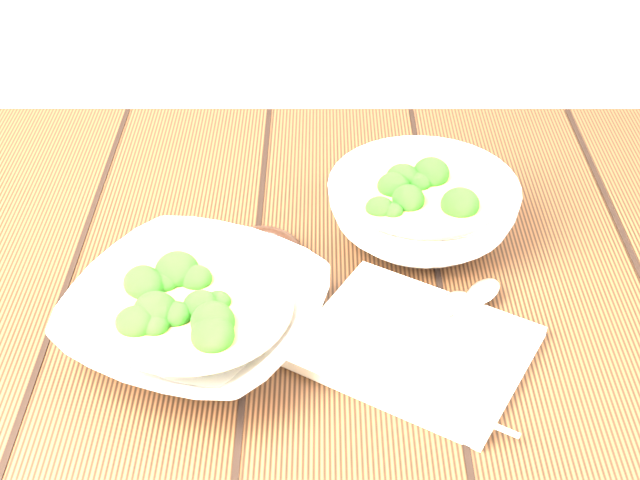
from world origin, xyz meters
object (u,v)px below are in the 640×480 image
at_px(table, 275,374).
at_px(trivet, 260,256).
at_px(soup_bowl_front, 196,315).
at_px(napkin, 415,346).
at_px(soup_bowl_back, 422,208).

height_order(table, trivet, trivet).
xyz_separation_m(soup_bowl_front, napkin, (0.21, -0.02, -0.03)).
relative_size(soup_bowl_back, trivet, 2.29).
height_order(trivet, napkin, trivet).
bearing_deg(soup_bowl_back, soup_bowl_front, -143.38).
relative_size(soup_bowl_back, napkin, 1.07).
xyz_separation_m(table, soup_bowl_back, (0.17, 0.11, 0.16)).
bearing_deg(soup_bowl_front, trivet, 65.10).
relative_size(table, trivet, 12.36).
bearing_deg(soup_bowl_front, soup_bowl_back, 36.62).
bearing_deg(soup_bowl_front, napkin, -4.05).
bearing_deg(trivet, soup_bowl_back, 17.58).
xyz_separation_m(soup_bowl_front, trivet, (0.05, 0.12, -0.02)).
xyz_separation_m(table, trivet, (-0.01, 0.05, 0.13)).
relative_size(soup_bowl_front, trivet, 3.27).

